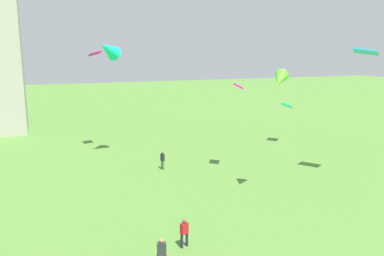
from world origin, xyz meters
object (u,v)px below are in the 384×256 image
kite_flying_0 (366,52)px  kite_flying_5 (108,49)px  person_2 (184,231)px  kite_flying_4 (95,54)px  kite_flying_1 (287,105)px  kite_flying_3 (238,86)px  person_0 (163,159)px  kite_flying_2 (280,80)px  person_1 (162,252)px

kite_flying_0 → kite_flying_5: size_ratio=0.78×
person_2 → kite_flying_4: (-1.19, 21.66, 8.97)m
kite_flying_1 → kite_flying_5: (-19.12, 0.59, 5.97)m
kite_flying_1 → kite_flying_4: size_ratio=1.25×
person_2 → kite_flying_4: kite_flying_4 is taller
kite_flying_0 → kite_flying_3: kite_flying_0 is taller
person_0 → kite_flying_5: (-3.45, 4.89, 9.36)m
kite_flying_2 → kite_flying_4: bearing=166.3°
kite_flying_3 → person_1: bearing=-10.2°
person_0 → person_2: size_ratio=1.02×
person_0 → kite_flying_0: 18.24m
kite_flying_2 → kite_flying_4: kite_flying_4 is taller
person_0 → kite_flying_5: size_ratio=0.58×
kite_flying_5 → kite_flying_2: bearing=-11.8°
kite_flying_0 → kite_flying_1: kite_flying_0 is taller
person_1 → kite_flying_2: bearing=54.0°
person_1 → kite_flying_5: kite_flying_5 is taller
person_1 → kite_flying_1: kite_flying_1 is taller
person_1 → kite_flying_1: 28.24m
kite_flying_1 → kite_flying_2: 17.65m
person_0 → person_2: bearing=-18.1°
kite_flying_4 → kite_flying_1: bearing=75.6°
kite_flying_2 → kite_flying_4: size_ratio=1.08×
person_1 → person_2: bearing=67.4°
person_2 → kite_flying_0: (16.40, 4.99, 9.16)m
kite_flying_4 → person_0: bearing=23.9°
kite_flying_2 → kite_flying_5: kite_flying_5 is taller
kite_flying_4 → kite_flying_5: bearing=9.4°
kite_flying_0 → person_2: bearing=72.1°
kite_flying_2 → kite_flying_1: bearing=100.8°
kite_flying_0 → kite_flying_4: 24.24m
person_1 → kite_flying_4: kite_flying_4 is taller
kite_flying_3 → kite_flying_4: (-9.80, 11.36, 2.56)m
kite_flying_1 → person_0: bearing=-35.4°
kite_flying_3 → kite_flying_4: size_ratio=0.94×
person_1 → person_2: 2.34m
kite_flying_4 → kite_flying_2: bearing=25.0°
person_1 → kite_flying_1: size_ratio=0.77×
person_0 → person_2: (-3.01, -13.36, -0.02)m
kite_flying_0 → kite_flying_1: size_ratio=1.05×
person_0 → kite_flying_3: 9.03m
kite_flying_1 → kite_flying_5: kite_flying_5 is taller
kite_flying_0 → kite_flying_4: (-17.60, 16.67, -0.18)m
kite_flying_2 → kite_flying_3: 6.38m
person_0 → kite_flying_2: bearing=23.7°
person_2 → person_0: bearing=-121.4°
kite_flying_1 → kite_flying_3: kite_flying_3 is taller
person_2 → kite_flying_5: kite_flying_5 is taller
person_1 → kite_flying_4: size_ratio=0.97×
person_2 → kite_flying_3: size_ratio=1.01×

